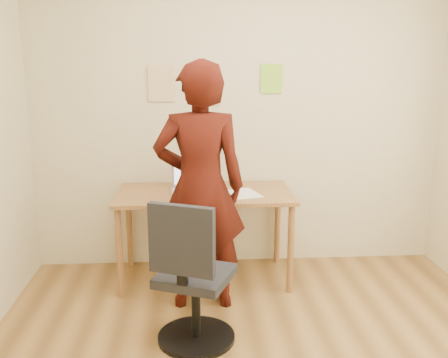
{
  "coord_description": "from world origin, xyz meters",
  "views": [
    {
      "loc": [
        -0.4,
        -2.47,
        1.77
      ],
      "look_at": [
        -0.18,
        0.95,
        0.95
      ],
      "focal_mm": 40.0,
      "sensor_mm": 36.0,
      "label": 1
    }
  ],
  "objects": [
    {
      "name": "wall_note_mid",
      "position": [
        -0.26,
        1.74,
        1.55
      ],
      "size": [
        0.21,
        0.0,
        0.3
      ],
      "primitive_type": "cube",
      "color": "#D5B57F",
      "rests_on": "room"
    },
    {
      "name": "office_chair",
      "position": [
        -0.42,
        0.39,
        0.41
      ],
      "size": [
        0.56,
        0.57,
        0.97
      ],
      "rotation": [
        0.0,
        0.0,
        -0.4
      ],
      "color": "black",
      "rests_on": "ground"
    },
    {
      "name": "room",
      "position": [
        0.0,
        0.0,
        1.35
      ],
      "size": [
        3.58,
        3.58,
        2.78
      ],
      "color": "brown",
      "rests_on": "ground"
    },
    {
      "name": "person",
      "position": [
        -0.35,
        0.95,
        0.89
      ],
      "size": [
        0.65,
        0.43,
        1.78
      ],
      "primitive_type": "imported",
      "rotation": [
        0.0,
        0.0,
        3.15
      ],
      "color": "#360D07",
      "rests_on": "ground"
    },
    {
      "name": "paper_sheet",
      "position": [
        0.0,
        1.32,
        0.74
      ],
      "size": [
        0.29,
        0.36,
        0.0
      ],
      "primitive_type": "cube",
      "rotation": [
        0.0,
        0.0,
        0.29
      ],
      "color": "white",
      "rests_on": "desk"
    },
    {
      "name": "laptop",
      "position": [
        -0.4,
        1.43,
        0.79
      ],
      "size": [
        0.35,
        0.31,
        0.24
      ],
      "rotation": [
        0.0,
        0.0,
        0.05
      ],
      "color": "silver",
      "rests_on": "desk"
    },
    {
      "name": "phone",
      "position": [
        -0.15,
        1.19,
        0.74
      ],
      "size": [
        0.1,
        0.13,
        0.01
      ],
      "rotation": [
        0.0,
        0.0,
        0.41
      ],
      "color": "black",
      "rests_on": "desk"
    },
    {
      "name": "desk",
      "position": [
        -0.31,
        1.38,
        0.65
      ],
      "size": [
        1.4,
        0.7,
        0.74
      ],
      "color": "olive",
      "rests_on": "ground"
    },
    {
      "name": "wall_note_right",
      "position": [
        0.27,
        1.74,
        1.62
      ],
      "size": [
        0.18,
        0.0,
        0.24
      ],
      "primitive_type": "cube",
      "color": "#8FD830",
      "rests_on": "room"
    },
    {
      "name": "wall_note_left",
      "position": [
        -0.65,
        1.74,
        1.58
      ],
      "size": [
        0.21,
        0.0,
        0.3
      ],
      "primitive_type": "cube",
      "color": "#D5B57F",
      "rests_on": "room"
    }
  ]
}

